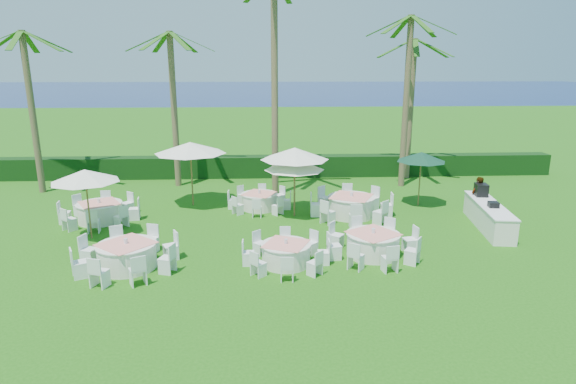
# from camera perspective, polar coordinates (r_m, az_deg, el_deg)

# --- Properties ---
(ground) EXTENTS (120.00, 120.00, 0.00)m
(ground) POSITION_cam_1_polar(r_m,az_deg,el_deg) (16.44, -3.77, -7.57)
(ground) COLOR #1D580F
(ground) RESTS_ON ground
(hedge) EXTENTS (34.00, 1.00, 1.20)m
(hedge) POSITION_cam_1_polar(r_m,az_deg,el_deg) (27.79, -3.49, 3.04)
(hedge) COLOR black
(hedge) RESTS_ON ground
(ocean) EXTENTS (260.00, 260.00, 0.00)m
(ocean) POSITION_cam_1_polar(r_m,az_deg,el_deg) (117.37, -3.15, 11.73)
(ocean) COLOR #081054
(ocean) RESTS_ON ground
(banquet_table_a) EXTENTS (3.22, 3.22, 0.98)m
(banquet_table_a) POSITION_cam_1_polar(r_m,az_deg,el_deg) (16.17, -18.54, -7.10)
(banquet_table_a) COLOR white
(banquet_table_a) RESTS_ON ground
(banquet_table_b) EXTENTS (2.82, 2.82, 0.87)m
(banquet_table_b) POSITION_cam_1_polar(r_m,az_deg,el_deg) (15.62, -0.24, -7.29)
(banquet_table_b) COLOR white
(banquet_table_b) RESTS_ON ground
(banquet_table_c) EXTENTS (3.18, 3.18, 0.96)m
(banquet_table_c) POSITION_cam_1_polar(r_m,az_deg,el_deg) (16.57, 10.02, -6.05)
(banquet_table_c) COLOR white
(banquet_table_c) RESTS_ON ground
(banquet_table_d) EXTENTS (3.18, 3.18, 0.96)m
(banquet_table_d) POSITION_cam_1_polar(r_m,az_deg,el_deg) (21.25, -21.40, -2.18)
(banquet_table_d) COLOR white
(banquet_table_d) RESTS_ON ground
(banquet_table_e) EXTENTS (2.84, 2.84, 0.87)m
(banquet_table_e) POSITION_cam_1_polar(r_m,az_deg,el_deg) (21.56, -3.39, -1.03)
(banquet_table_e) COLOR white
(banquet_table_e) RESTS_ON ground
(banquet_table_f) EXTENTS (3.50, 3.50, 1.05)m
(banquet_table_f) POSITION_cam_1_polar(r_m,az_deg,el_deg) (20.66, 7.50, -1.60)
(banquet_table_f) COLOR white
(banquet_table_f) RESTS_ON ground
(umbrella_a) EXTENTS (2.45, 2.45, 2.62)m
(umbrella_a) POSITION_cam_1_polar(r_m,az_deg,el_deg) (18.82, -22.92, 1.79)
(umbrella_a) COLOR brown
(umbrella_a) RESTS_ON ground
(umbrella_b) EXTENTS (2.52, 2.52, 2.44)m
(umbrella_b) POSITION_cam_1_polar(r_m,az_deg,el_deg) (20.04, 0.76, 3.22)
(umbrella_b) COLOR brown
(umbrella_b) RESTS_ON ground
(umbrella_c) EXTENTS (3.22, 3.22, 2.93)m
(umbrella_c) POSITION_cam_1_polar(r_m,az_deg,el_deg) (22.02, -11.51, 5.16)
(umbrella_c) COLOR brown
(umbrella_c) RESTS_ON ground
(umbrella_d) EXTENTS (2.88, 2.88, 2.94)m
(umbrella_d) POSITION_cam_1_polar(r_m,az_deg,el_deg) (20.10, 0.80, 4.56)
(umbrella_d) COLOR brown
(umbrella_d) RESTS_ON ground
(umbrella_green) EXTENTS (2.20, 2.20, 2.49)m
(umbrella_green) POSITION_cam_1_polar(r_m,az_deg,el_deg) (22.44, 15.53, 4.04)
(umbrella_green) COLOR brown
(umbrella_green) RESTS_ON ground
(buffet_table) EXTENTS (1.48, 4.28, 1.49)m
(buffet_table) POSITION_cam_1_polar(r_m,az_deg,el_deg) (20.61, 22.64, -2.51)
(buffet_table) COLOR white
(buffet_table) RESTS_ON ground
(staff_person) EXTENTS (0.74, 0.64, 1.73)m
(staff_person) POSITION_cam_1_polar(r_m,az_deg,el_deg) (21.86, 21.52, -0.52)
(staff_person) COLOR gray
(staff_person) RESTS_ON ground
(palm_b) EXTENTS (4.41, 4.04, 7.91)m
(palm_b) POSITION_cam_1_polar(r_m,az_deg,el_deg) (25.78, -13.39, 10.28)
(palm_b) COLOR brown
(palm_b) RESTS_ON ground
(palm_c) EXTENTS (4.39, 4.19, 10.17)m
(palm_c) POSITION_cam_1_polar(r_m,az_deg,el_deg) (23.15, -1.60, 13.07)
(palm_c) COLOR brown
(palm_c) RESTS_ON ground
(palm_d) EXTENTS (4.29, 4.35, 7.65)m
(palm_d) POSITION_cam_1_polar(r_m,az_deg,el_deg) (27.79, 14.36, 10.25)
(palm_d) COLOR brown
(palm_d) RESTS_ON ground
(palm_e) EXTENTS (4.20, 4.39, 8.66)m
(palm_e) POSITION_cam_1_polar(r_m,az_deg,el_deg) (25.75, 13.87, 11.12)
(palm_e) COLOR brown
(palm_e) RESTS_ON ground
(palm_f) EXTENTS (4.21, 4.39, 7.86)m
(palm_f) POSITION_cam_1_polar(r_m,az_deg,el_deg) (26.84, -28.14, 9.07)
(palm_f) COLOR brown
(palm_f) RESTS_ON ground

